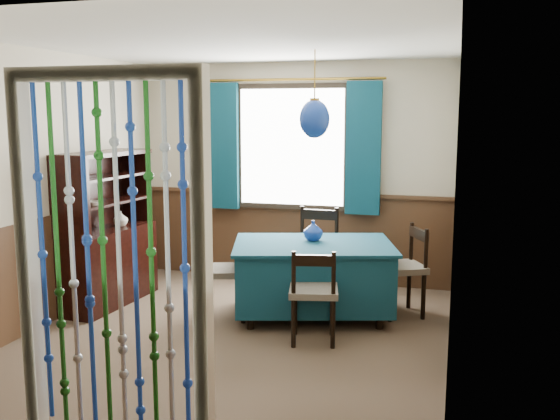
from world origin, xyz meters
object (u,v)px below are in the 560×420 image
(chair_near, at_px, (314,292))
(vase_sideboard, at_px, (120,218))
(sideboard, at_px, (107,251))
(chair_far, at_px, (315,250))
(chair_left, at_px, (223,271))
(bowl_shelf, at_px, (93,203))
(pendant_lamp, at_px, (314,119))
(chair_right, at_px, (404,268))
(vase_table, at_px, (313,231))
(dining_table, at_px, (313,274))

(chair_near, distance_m, vase_sideboard, 2.35)
(chair_near, distance_m, sideboard, 2.32)
(chair_far, distance_m, sideboard, 2.15)
(chair_near, distance_m, chair_left, 1.05)
(vase_sideboard, bearing_deg, bowl_shelf, -90.00)
(chair_near, height_order, pendant_lamp, pendant_lamp)
(chair_far, distance_m, bowl_shelf, 2.32)
(pendant_lamp, distance_m, vase_sideboard, 2.28)
(chair_far, bearing_deg, chair_right, 158.97)
(chair_right, xyz_separation_m, sideboard, (-2.93, -0.46, 0.09))
(chair_left, bearing_deg, vase_table, 99.24)
(chair_far, xyz_separation_m, pendant_lamp, (0.13, -0.69, 1.38))
(chair_left, xyz_separation_m, chair_right, (1.64, 0.56, 0.01))
(dining_table, bearing_deg, vase_sideboard, 163.58)
(chair_right, relative_size, vase_table, 4.86)
(chair_far, distance_m, chair_left, 1.18)
(sideboard, bearing_deg, chair_far, 27.88)
(vase_table, height_order, bowl_shelf, bowl_shelf)
(chair_left, bearing_deg, chair_right, 90.88)
(sideboard, height_order, vase_table, sideboard)
(sideboard, relative_size, pendant_lamp, 1.95)
(sideboard, xyz_separation_m, pendant_lamp, (2.11, 0.17, 1.33))
(vase_sideboard, bearing_deg, dining_table, -0.36)
(chair_right, relative_size, sideboard, 0.56)
(pendant_lamp, bearing_deg, sideboard, -175.38)
(chair_near, xyz_separation_m, vase_table, (-0.19, 0.81, 0.36))
(sideboard, distance_m, vase_table, 2.11)
(sideboard, bearing_deg, bowl_shelf, -74.80)
(vase_table, bearing_deg, vase_sideboard, -176.61)
(vase_sideboard, bearing_deg, chair_left, -13.00)
(pendant_lamp, bearing_deg, bowl_shelf, -166.70)
(chair_far, bearing_deg, dining_table, 102.28)
(chair_far, relative_size, vase_sideboard, 5.38)
(vase_sideboard, bearing_deg, sideboard, -108.08)
(pendant_lamp, bearing_deg, chair_near, -76.86)
(vase_table, bearing_deg, chair_right, 10.55)
(chair_near, bearing_deg, bowl_shelf, 162.73)
(chair_right, bearing_deg, bowl_shelf, 78.26)
(chair_right, relative_size, bowl_shelf, 4.73)
(chair_left, xyz_separation_m, sideboard, (-1.29, 0.10, 0.10))
(pendant_lamp, height_order, vase_sideboard, pendant_lamp)
(vase_table, bearing_deg, chair_left, -152.66)
(pendant_lamp, distance_m, bowl_shelf, 2.25)
(chair_far, distance_m, chair_right, 1.03)
(sideboard, height_order, vase_sideboard, sideboard)
(chair_far, relative_size, bowl_shelf, 5.09)
(chair_far, bearing_deg, chair_near, 103.40)
(chair_near, distance_m, bowl_shelf, 2.31)
(vase_table, bearing_deg, sideboard, -171.71)
(chair_near, bearing_deg, dining_table, 90.85)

